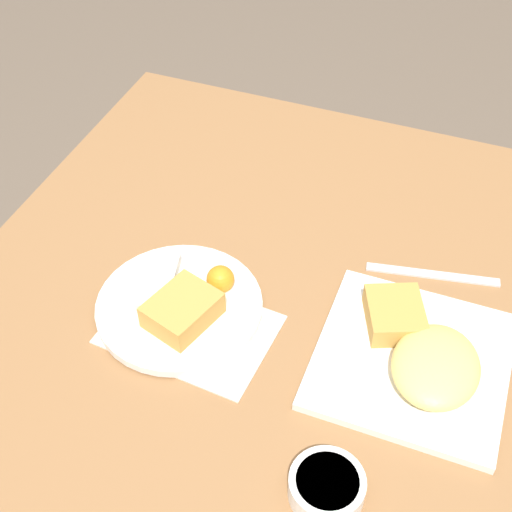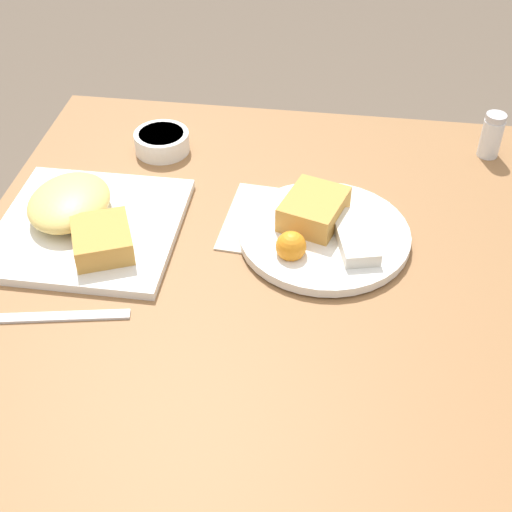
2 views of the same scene
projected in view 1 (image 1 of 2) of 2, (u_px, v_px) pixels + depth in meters
name	position (u px, v px, depth m)	size (l,w,h in m)	color
ground_plane	(254.00, 497.00, 1.71)	(8.00, 8.00, 0.00)	brown
dining_table	(253.00, 310.00, 1.22)	(0.98, 0.89, 0.78)	olive
menu_card	(190.00, 329.00, 1.07)	(0.19, 0.26, 0.00)	beige
plate_square_near	(418.00, 356.00, 1.01)	(0.27, 0.27, 0.06)	white
plate_oval_far	(181.00, 303.00, 1.08)	(0.25, 0.25, 0.05)	white
sauce_ramekin	(327.00, 487.00, 0.87)	(0.10, 0.10, 0.04)	white
butter_knife	(432.00, 275.00, 1.15)	(0.06, 0.21, 0.00)	silver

